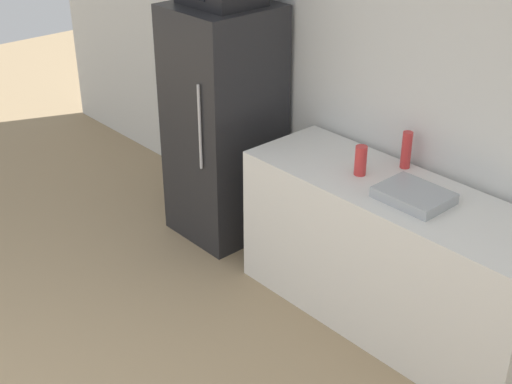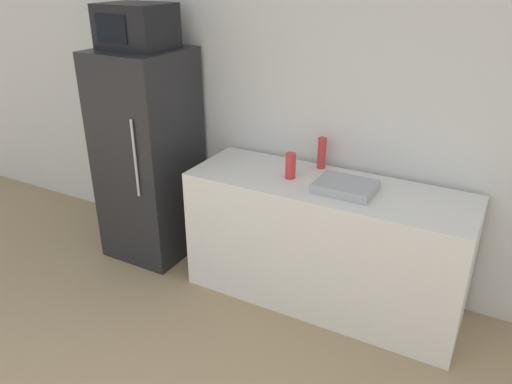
{
  "view_description": "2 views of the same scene",
  "coord_description": "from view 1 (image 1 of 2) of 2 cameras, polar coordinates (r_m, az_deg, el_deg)",
  "views": [
    {
      "loc": [
        2.38,
        -0.08,
        2.75
      ],
      "look_at": [
        0.24,
        1.85,
        1.22
      ],
      "focal_mm": 50.0,
      "sensor_mm": 36.0,
      "label": 1
    },
    {
      "loc": [
        1.33,
        -0.01,
        2.24
      ],
      "look_at": [
        0.14,
        2.15,
        1.1
      ],
      "focal_mm": 35.0,
      "sensor_mm": 36.0,
      "label": 2
    }
  ],
  "objects": [
    {
      "name": "sink_basin",
      "position": [
        3.93,
        12.51,
        -0.26
      ],
      "size": [
        0.37,
        0.29,
        0.06
      ],
      "primitive_type": "cube",
      "color": "#9EA3A8",
      "rests_on": "counter"
    },
    {
      "name": "refrigerator",
      "position": [
        5.01,
        -2.56,
        5.44
      ],
      "size": [
        0.63,
        0.69,
        1.67
      ],
      "color": "#232326",
      "rests_on": "ground_plane"
    },
    {
      "name": "wall_back",
      "position": [
        4.34,
        11.86,
        7.81
      ],
      "size": [
        8.0,
        0.06,
        2.6
      ],
      "primitive_type": "cube",
      "color": "silver",
      "rests_on": "ground_plane"
    },
    {
      "name": "bottle_short",
      "position": [
        4.14,
        8.37,
        2.51
      ],
      "size": [
        0.07,
        0.07,
        0.18
      ],
      "primitive_type": "cylinder",
      "color": "red",
      "rests_on": "counter"
    },
    {
      "name": "bottle_tall",
      "position": [
        4.26,
        11.94,
        3.31
      ],
      "size": [
        0.06,
        0.06,
        0.23
      ],
      "primitive_type": "cylinder",
      "color": "red",
      "rests_on": "counter"
    },
    {
      "name": "counter",
      "position": [
        4.27,
        10.77,
        -5.15
      ],
      "size": [
        1.91,
        0.64,
        0.91
      ],
      "primitive_type": "cube",
      "color": "silver",
      "rests_on": "ground_plane"
    }
  ]
}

